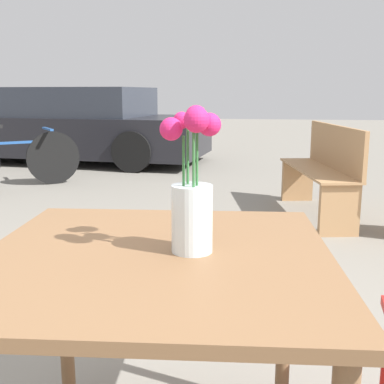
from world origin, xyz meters
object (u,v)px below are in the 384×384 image
at_px(flower_vase, 192,199).
at_px(bicycle, 13,159).
at_px(parked_car, 75,126).
at_px(table_front, 157,287).
at_px(bench_middle, 324,168).

bearing_deg(flower_vase, bicycle, 123.83).
distance_m(flower_vase, bicycle, 5.10).
distance_m(flower_vase, parked_car, 7.15).
bearing_deg(flower_vase, table_front, -166.28).
bearing_deg(table_front, bicycle, 122.83).
height_order(bench_middle, bicycle, bench_middle).
bearing_deg(bicycle, flower_vase, -56.17).
xyz_separation_m(bench_middle, bicycle, (-3.56, 0.86, -0.10)).
xyz_separation_m(table_front, bicycle, (-2.73, 4.23, -0.29)).
bearing_deg(parked_car, bicycle, -86.98).
height_order(flower_vase, bicycle, flower_vase).
height_order(table_front, flower_vase, flower_vase).
bearing_deg(bicycle, parked_car, 93.02).
height_order(table_front, bicycle, bicycle).
distance_m(bench_middle, parked_car, 4.85).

